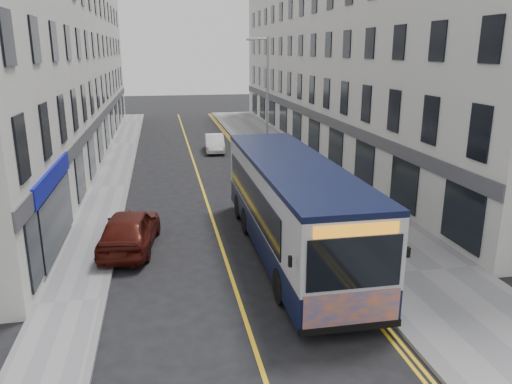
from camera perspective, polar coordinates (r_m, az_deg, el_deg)
name	(u,v)px	position (r m, az deg, el deg)	size (l,w,h in m)	color
ground	(230,273)	(17.10, -2.95, -9.28)	(140.00, 140.00, 0.00)	black
pavement_east	(307,177)	(29.47, 5.87, 1.67)	(4.50, 64.00, 0.12)	gray
pavement_west	(109,187)	(28.43, -16.42, 0.56)	(2.00, 64.00, 0.12)	gray
kerb_east	(270,179)	(28.92, 1.59, 1.48)	(0.18, 64.00, 0.13)	slate
kerb_west	(128,186)	(28.34, -14.41, 0.67)	(0.18, 64.00, 0.13)	slate
road_centre_line	(201,184)	(28.37, -6.33, 0.97)	(0.12, 64.00, 0.01)	yellow
road_dbl_yellow_inner	(262,181)	(28.84, 0.72, 1.32)	(0.10, 64.00, 0.01)	yellow
road_dbl_yellow_outer	(266,180)	(28.88, 1.11, 1.34)	(0.10, 64.00, 0.01)	yellow
terrace_east	(343,61)	(38.79, 9.94, 14.55)	(6.00, 46.00, 13.00)	silver
terrace_west	(52,62)	(37.01, -22.31, 13.58)	(6.00, 46.00, 13.00)	silver
streetlamp	(266,101)	(30.13, 1.15, 10.41)	(1.32, 0.18, 8.00)	#999DA2
city_bus	(292,204)	(18.07, 4.10, -1.38)	(2.81, 12.06, 3.50)	black
bicycle	(338,232)	(19.41, 9.32, -4.50)	(0.60, 1.72, 0.90)	black
pedestrian_near	(304,164)	(28.27, 5.54, 3.20)	(0.70, 0.46, 1.93)	#986345
pedestrian_far	(287,158)	(30.28, 3.60, 3.87)	(0.83, 0.64, 1.70)	black
car_white	(215,143)	(37.25, -4.75, 5.59)	(1.33, 3.82, 1.26)	white
car_maroon	(130,229)	(19.40, -14.22, -4.15)	(1.85, 4.59, 1.56)	#4B130C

